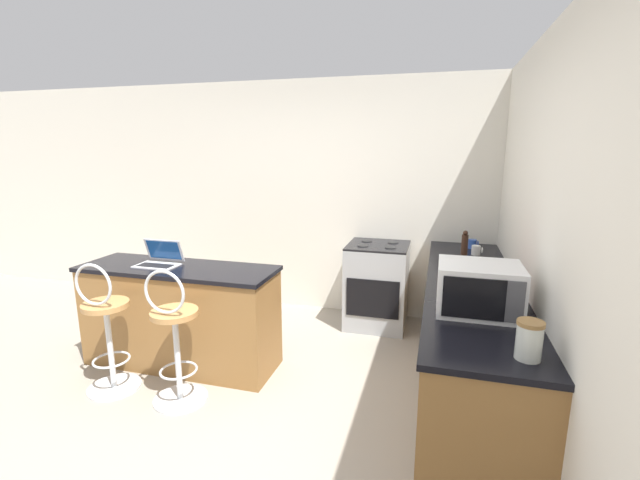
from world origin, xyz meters
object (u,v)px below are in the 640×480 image
object	(u,v)px
toaster	(478,276)
storage_jar	(529,340)
bar_stool_far	(175,340)
mug_blue	(472,244)
laptop	(160,259)
mug_white	(476,250)
stove_range	(377,285)
bar_stool_near	(106,330)
pepper_mill	(464,246)
microwave	(479,288)

from	to	relation	value
toaster	storage_jar	xyz separation A→B (m)	(0.15, -1.05, 0.01)
bar_stool_far	mug_blue	size ratio (longest dim) A/B	10.29
laptop	toaster	size ratio (longest dim) A/B	1.37
laptop	mug_white	world-z (taller)	laptop
stove_range	mug_white	bearing A→B (deg)	-10.97
bar_stool_near	pepper_mill	distance (m)	3.04
bar_stool_near	stove_range	world-z (taller)	bar_stool_near
bar_stool_near	stove_range	distance (m)	2.57
laptop	mug_white	distance (m)	2.85
bar_stool_far	laptop	bearing A→B (deg)	131.28
laptop	microwave	xyz separation A→B (m)	(2.53, -0.41, 0.10)
toaster	mug_blue	bearing A→B (deg)	88.03
toaster	bar_stool_near	bearing A→B (deg)	-167.00
bar_stool_far	microwave	distance (m)	2.13
toaster	stove_range	distance (m)	1.58
stove_range	mug_blue	bearing A→B (deg)	5.16
bar_stool_near	pepper_mill	size ratio (longest dim) A/B	3.94
bar_stool_near	laptop	distance (m)	0.71
bar_stool_far	laptop	size ratio (longest dim) A/B	2.97
toaster	storage_jar	distance (m)	1.06
bar_stool_near	storage_jar	distance (m)	2.92
microwave	bar_stool_near	bearing A→B (deg)	-177.13
stove_range	mug_blue	xyz separation A→B (m)	(0.93, 0.08, 0.49)
toaster	mug_blue	world-z (taller)	toaster
bar_stool_near	mug_blue	size ratio (longest dim) A/B	10.29
laptop	pepper_mill	distance (m)	2.66
microwave	storage_jar	distance (m)	0.60
laptop	mug_blue	distance (m)	2.95
bar_stool_near	pepper_mill	xyz separation A→B (m)	(2.64, 1.42, 0.51)
laptop	mug_blue	xyz separation A→B (m)	(2.62, 1.37, -0.01)
pepper_mill	bar_stool_far	bearing A→B (deg)	-145.18
mug_white	mug_blue	distance (m)	0.27
mug_blue	storage_jar	bearing A→B (deg)	-87.48
bar_stool_near	mug_white	world-z (taller)	bar_stool_near
stove_range	mug_white	world-z (taller)	mug_white
bar_stool_near	stove_range	bearing A→B (deg)	45.10
laptop	mug_white	xyz separation A→B (m)	(2.63, 1.10, -0.01)
toaster	pepper_mill	world-z (taller)	pepper_mill
stove_range	laptop	bearing A→B (deg)	-142.78
laptop	microwave	bearing A→B (deg)	-9.10
mug_white	storage_jar	world-z (taller)	storage_jar
microwave	mug_blue	size ratio (longest dim) A/B	4.75
bar_stool_far	toaster	size ratio (longest dim) A/B	4.05
toaster	pepper_mill	bearing A→B (deg)	94.27
mug_white	microwave	bearing A→B (deg)	-93.78
pepper_mill	storage_jar	size ratio (longest dim) A/B	1.40
toaster	storage_jar	bearing A→B (deg)	-82.07
toaster	pepper_mill	xyz separation A→B (m)	(-0.06, 0.80, 0.04)
toaster	stove_range	xyz separation A→B (m)	(-0.88, 1.20, -0.53)
toaster	mug_blue	size ratio (longest dim) A/B	2.54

